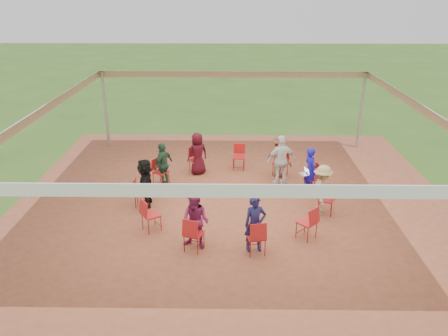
{
  "coord_description": "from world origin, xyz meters",
  "views": [
    {
      "loc": [
        -0.09,
        -11.61,
        5.97
      ],
      "look_at": [
        -0.27,
        0.3,
        1.02
      ],
      "focal_mm": 35.0,
      "sensor_mm": 36.0,
      "label": 1
    }
  ],
  "objects_px": {
    "person_seated_6": "(255,224)",
    "person_seated_7": "(322,190)",
    "person_seated_0": "(310,170)",
    "standing_person": "(281,161)",
    "chair_0": "(313,178)",
    "chair_7": "(194,234)",
    "person_seated_4": "(145,183)",
    "chair_4": "(161,172)",
    "chair_6": "(151,215)",
    "chair_2": "(239,157)",
    "person_seated_5": "(196,221)",
    "person_seated_1": "(279,156)",
    "laptop": "(305,172)",
    "person_seated_2": "(198,154)",
    "person_seated_3": "(163,165)",
    "chair_9": "(307,223)",
    "chair_10": "(325,199)",
    "chair_8": "(256,237)",
    "chair_1": "(280,163)",
    "chair_5": "(142,192)",
    "cable_coil": "(233,192)",
    "chair_3": "(196,160)"
  },
  "relations": [
    {
      "from": "person_seated_5",
      "to": "laptop",
      "type": "xyz_separation_m",
      "value": [
        3.15,
        3.19,
        -0.05
      ]
    },
    {
      "from": "chair_9",
      "to": "person_seated_7",
      "type": "distance_m",
      "value": 1.5
    },
    {
      "from": "chair_10",
      "to": "chair_5",
      "type": "bearing_deg",
      "value": 98.18
    },
    {
      "from": "chair_0",
      "to": "standing_person",
      "type": "height_order",
      "value": "standing_person"
    },
    {
      "from": "chair_6",
      "to": "person_seated_5",
      "type": "distance_m",
      "value": 1.5
    },
    {
      "from": "chair_6",
      "to": "cable_coil",
      "type": "xyz_separation_m",
      "value": [
        2.15,
        2.32,
        -0.43
      ]
    },
    {
      "from": "standing_person",
      "to": "chair_6",
      "type": "bearing_deg",
      "value": 22.76
    },
    {
      "from": "chair_2",
      "to": "person_seated_7",
      "type": "distance_m",
      "value": 3.95
    },
    {
      "from": "chair_4",
      "to": "chair_7",
      "type": "xyz_separation_m",
      "value": [
        1.37,
        -3.79,
        0.0
      ]
    },
    {
      "from": "chair_2",
      "to": "person_seated_4",
      "type": "distance_m",
      "value": 3.95
    },
    {
      "from": "chair_4",
      "to": "chair_2",
      "type": "bearing_deg",
      "value": 147.27
    },
    {
      "from": "person_seated_7",
      "to": "laptop",
      "type": "distance_m",
      "value": 1.4
    },
    {
      "from": "chair_2",
      "to": "person_seated_5",
      "type": "distance_m",
      "value": 5.17
    },
    {
      "from": "chair_0",
      "to": "person_seated_0",
      "type": "bearing_deg",
      "value": 90.0
    },
    {
      "from": "chair_9",
      "to": "person_seated_0",
      "type": "xyz_separation_m",
      "value": [
        0.53,
        2.77,
        0.28
      ]
    },
    {
      "from": "chair_7",
      "to": "person_seated_4",
      "type": "height_order",
      "value": "person_seated_4"
    },
    {
      "from": "chair_4",
      "to": "chair_8",
      "type": "relative_size",
      "value": 1.0
    },
    {
      "from": "person_seated_6",
      "to": "laptop",
      "type": "relative_size",
      "value": 3.98
    },
    {
      "from": "chair_1",
      "to": "chair_8",
      "type": "height_order",
      "value": "same"
    },
    {
      "from": "chair_7",
      "to": "chair_9",
      "type": "bearing_deg",
      "value": 32.73
    },
    {
      "from": "chair_0",
      "to": "person_seated_3",
      "type": "bearing_deg",
      "value": 66.06
    },
    {
      "from": "chair_5",
      "to": "person_seated_2",
      "type": "distance_m",
      "value": 2.83
    },
    {
      "from": "chair_0",
      "to": "person_seated_6",
      "type": "relative_size",
      "value": 0.62
    },
    {
      "from": "person_seated_0",
      "to": "laptop",
      "type": "xyz_separation_m",
      "value": [
        -0.16,
        -0.06,
        -0.05
      ]
    },
    {
      "from": "chair_9",
      "to": "person_seated_7",
      "type": "bearing_deg",
      "value": 20.85
    },
    {
      "from": "chair_3",
      "to": "person_seated_1",
      "type": "relative_size",
      "value": 0.62
    },
    {
      "from": "person_seated_1",
      "to": "chair_5",
      "type": "bearing_deg",
      "value": 64.85
    },
    {
      "from": "person_seated_1",
      "to": "laptop",
      "type": "distance_m",
      "value": 1.4
    },
    {
      "from": "person_seated_1",
      "to": "person_seated_7",
      "type": "relative_size",
      "value": 1.0
    },
    {
      "from": "chair_0",
      "to": "chair_7",
      "type": "distance_m",
      "value": 4.85
    },
    {
      "from": "person_seated_0",
      "to": "standing_person",
      "type": "distance_m",
      "value": 0.98
    },
    {
      "from": "person_seated_0",
      "to": "standing_person",
      "type": "relative_size",
      "value": 0.86
    },
    {
      "from": "chair_6",
      "to": "chair_2",
      "type": "bearing_deg",
      "value": 114.55
    },
    {
      "from": "chair_4",
      "to": "person_seated_1",
      "type": "distance_m",
      "value": 3.95
    },
    {
      "from": "chair_1",
      "to": "chair_2",
      "type": "distance_m",
      "value": 1.5
    },
    {
      "from": "person_seated_0",
      "to": "person_seated_1",
      "type": "bearing_deg",
      "value": 16.36
    },
    {
      "from": "chair_4",
      "to": "person_seated_5",
      "type": "height_order",
      "value": "person_seated_5"
    },
    {
      "from": "person_seated_6",
      "to": "chair_10",
      "type": "bearing_deg",
      "value": 30.68
    },
    {
      "from": "chair_7",
      "to": "laptop",
      "type": "distance_m",
      "value": 4.6
    },
    {
      "from": "chair_8",
      "to": "person_seated_6",
      "type": "height_order",
      "value": "person_seated_6"
    },
    {
      "from": "chair_6",
      "to": "cable_coil",
      "type": "bearing_deg",
      "value": 100.93
    },
    {
      "from": "chair_10",
      "to": "chair_0",
      "type": "bearing_deg",
      "value": 16.36
    },
    {
      "from": "standing_person",
      "to": "chair_7",
      "type": "bearing_deg",
      "value": 41.32
    },
    {
      "from": "person_seated_2",
      "to": "person_seated_3",
      "type": "xyz_separation_m",
      "value": [
        -1.02,
        -1.0,
        0.0
      ]
    },
    {
      "from": "person_seated_2",
      "to": "person_seated_6",
      "type": "relative_size",
      "value": 1.0
    },
    {
      "from": "chair_0",
      "to": "person_seated_5",
      "type": "distance_m",
      "value": 4.75
    },
    {
      "from": "chair_9",
      "to": "chair_10",
      "type": "bearing_deg",
      "value": 16.36
    },
    {
      "from": "person_seated_6",
      "to": "person_seated_7",
      "type": "xyz_separation_m",
      "value": [
        1.97,
        1.93,
        0.0
      ]
    },
    {
      "from": "person_seated_4",
      "to": "person_seated_2",
      "type": "bearing_deg",
      "value": 147.27
    },
    {
      "from": "person_seated_1",
      "to": "person_seated_4",
      "type": "distance_m",
      "value": 4.63
    }
  ]
}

